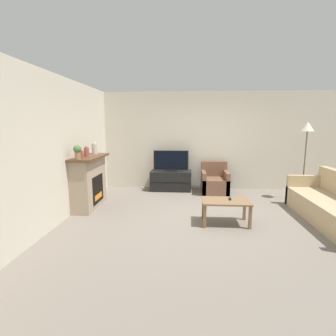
{
  "coord_description": "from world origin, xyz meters",
  "views": [
    {
      "loc": [
        -0.53,
        -5.12,
        1.82
      ],
      "look_at": [
        -0.94,
        0.62,
        0.85
      ],
      "focal_mm": 28.0,
      "sensor_mm": 36.0,
      "label": 1
    }
  ],
  "objects": [
    {
      "name": "ground_plane",
      "position": [
        0.0,
        0.0,
        0.0
      ],
      "size": [
        24.0,
        24.0,
        0.0
      ],
      "primitive_type": "plane",
      "color": "slate"
    },
    {
      "name": "wall_back",
      "position": [
        0.0,
        2.28,
        1.35
      ],
      "size": [
        12.0,
        0.06,
        2.7
      ],
      "color": "beige",
      "rests_on": "ground"
    },
    {
      "name": "wall_left",
      "position": [
        -2.89,
        0.0,
        1.35
      ],
      "size": [
        0.06,
        12.0,
        2.7
      ],
      "color": "beige",
      "rests_on": "ground"
    },
    {
      "name": "fireplace",
      "position": [
        -2.66,
        0.34,
        0.58
      ],
      "size": [
        0.51,
        1.29,
        1.14
      ],
      "color": "tan",
      "rests_on": "ground"
    },
    {
      "name": "mantel_vase_left",
      "position": [
        -2.64,
        -0.05,
        1.22
      ],
      "size": [
        0.11,
        0.11,
        0.19
      ],
      "color": "#994C3D",
      "rests_on": "fireplace"
    },
    {
      "name": "mantel_vase_centre_left",
      "position": [
        -2.64,
        0.24,
        1.24
      ],
      "size": [
        0.11,
        0.11,
        0.23
      ],
      "color": "#994C3D",
      "rests_on": "fireplace"
    },
    {
      "name": "mantel_vase_right",
      "position": [
        -2.64,
        0.73,
        1.26
      ],
      "size": [
        0.12,
        0.12,
        0.28
      ],
      "color": "beige",
      "rests_on": "fireplace"
    },
    {
      "name": "potted_plant",
      "position": [
        -2.64,
        -0.21,
        1.3
      ],
      "size": [
        0.16,
        0.16,
        0.28
      ],
      "color": "#936B4C",
      "rests_on": "fireplace"
    },
    {
      "name": "tv_stand",
      "position": [
        -0.96,
        1.96,
        0.27
      ],
      "size": [
        1.11,
        0.52,
        0.54
      ],
      "color": "black",
      "rests_on": "ground"
    },
    {
      "name": "tv",
      "position": [
        -0.96,
        1.96,
        0.8
      ],
      "size": [
        0.95,
        0.18,
        0.57
      ],
      "color": "black",
      "rests_on": "tv_stand"
    },
    {
      "name": "armchair",
      "position": [
        0.22,
        1.8,
        0.27
      ],
      "size": [
        0.7,
        0.76,
        0.81
      ],
      "color": "brown",
      "rests_on": "ground"
    },
    {
      "name": "coffee_table",
      "position": [
        0.19,
        -0.45,
        0.38
      ],
      "size": [
        0.86,
        0.53,
        0.44
      ],
      "color": "brown",
      "rests_on": "ground"
    },
    {
      "name": "remote",
      "position": [
        0.28,
        -0.37,
        0.45
      ],
      "size": [
        0.06,
        0.15,
        0.02
      ],
      "rotation": [
        0.0,
        0.0,
        -0.12
      ],
      "color": "black",
      "rests_on": "coffee_table"
    },
    {
      "name": "floor_lamp",
      "position": [
        2.26,
        1.24,
        1.6
      ],
      "size": [
        0.3,
        0.3,
        1.87
      ],
      "color": "black",
      "rests_on": "ground"
    }
  ]
}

